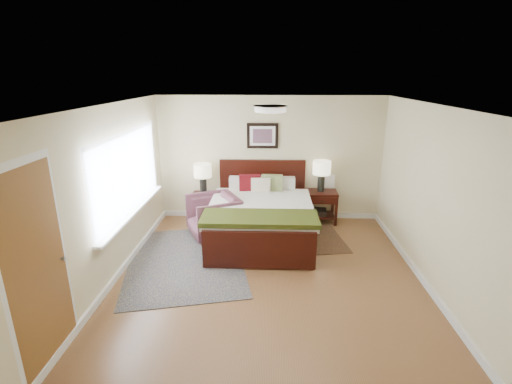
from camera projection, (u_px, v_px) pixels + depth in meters
floor at (268, 278)px, 5.49m from camera, size 5.00×5.00×0.00m
back_wall at (270, 159)px, 7.49m from camera, size 4.50×0.04×2.50m
front_wall at (268, 307)px, 2.73m from camera, size 4.50×0.04×2.50m
left_wall at (109, 196)px, 5.19m from camera, size 0.04×5.00×2.50m
right_wall at (435, 200)px, 5.03m from camera, size 0.04×5.00×2.50m
ceiling at (270, 106)px, 4.73m from camera, size 4.50×5.00×0.02m
window at (130, 175)px, 5.82m from camera, size 0.11×2.72×1.32m
door at (38, 271)px, 3.58m from camera, size 0.06×1.00×2.18m
ceil_fixture at (270, 108)px, 4.74m from camera, size 0.44×0.44×0.08m
bed at (261, 210)px, 6.64m from camera, size 1.86×2.26×1.22m
wall_art at (263, 136)px, 7.32m from camera, size 0.62×0.05×0.50m
nightstand_left at (204, 200)px, 7.54m from camera, size 0.48×0.43×0.57m
nightstand_right at (320, 203)px, 7.48m from camera, size 0.65×0.49×0.65m
lamp_left at (203, 173)px, 7.40m from camera, size 0.35×0.35×0.61m
lamp_right at (322, 170)px, 7.28m from camera, size 0.35×0.35×0.61m
armchair at (213, 216)px, 6.80m from camera, size 1.15×1.13×0.79m
rug_persian at (185, 260)px, 6.00m from camera, size 2.29×2.84×0.01m
rug_navy at (318, 238)px, 6.80m from camera, size 1.05×1.40×0.01m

